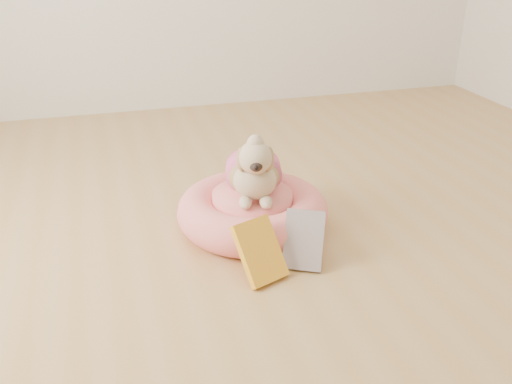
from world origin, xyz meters
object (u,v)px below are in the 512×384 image
object	(u,v)px
pet_bed	(252,211)
dog	(254,159)
book_white	(304,240)
book_yellow	(260,251)

from	to	relation	value
pet_bed	dog	bearing A→B (deg)	0.68
dog	book_white	distance (m)	0.37
pet_bed	book_yellow	xyz separation A→B (m)	(-0.07, -0.33, 0.02)
pet_bed	book_yellow	distance (m)	0.34
pet_bed	dog	distance (m)	0.21
dog	pet_bed	bearing A→B (deg)	-166.21
pet_bed	book_white	size ratio (longest dim) A/B	2.80
dog	book_white	bearing A→B (deg)	-59.83
book_yellow	book_white	bearing A→B (deg)	-10.47
dog	book_white	size ratio (longest dim) A/B	1.80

